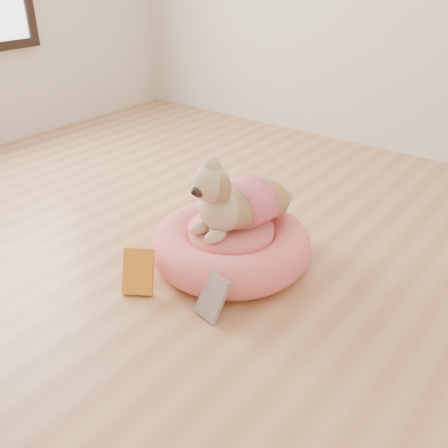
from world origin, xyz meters
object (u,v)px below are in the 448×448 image
Objects in this scene: pet_bed at (231,245)px; book_white at (212,297)px; dog at (237,188)px; book_yellow at (138,271)px.

book_white is (0.17, -0.34, -0.01)m from pet_bed.
pet_bed is 4.06× the size of book_white.
pet_bed is 0.28m from dog.
dog is 0.54m from book_yellow.
book_white is at bearing -63.60° from pet_bed.
pet_bed is 0.44m from book_yellow.
dog is (0.01, 0.02, 0.27)m from pet_bed.
dog reaches higher than book_yellow.
book_white is (0.16, -0.36, -0.28)m from dog.
book_yellow is 0.35m from book_white.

